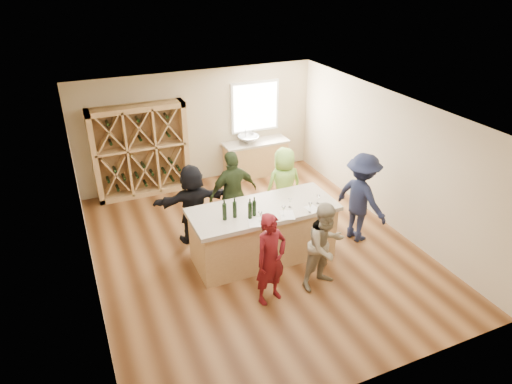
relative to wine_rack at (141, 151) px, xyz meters
name	(u,v)px	position (x,y,z in m)	size (l,w,h in m)	color
floor	(255,251)	(1.50, -3.27, -1.15)	(6.00, 7.00, 0.10)	brown
ceiling	(255,109)	(1.50, -3.27, 1.75)	(6.00, 7.00, 0.10)	white
wall_back	(198,127)	(1.50, 0.28, 0.30)	(6.00, 0.10, 2.80)	#BEAB8A
wall_front	(373,306)	(1.50, -6.82, 0.30)	(6.00, 0.10, 2.80)	#BEAB8A
wall_left	(81,220)	(-1.55, -3.27, 0.30)	(0.10, 7.00, 2.80)	#BEAB8A
wall_right	(390,159)	(4.55, -3.27, 0.30)	(0.10, 7.00, 2.80)	#BEAB8A
window_frame	(255,107)	(3.00, 0.20, 0.65)	(1.30, 0.06, 1.30)	white
window_pane	(256,107)	(3.00, 0.17, 0.65)	(1.18, 0.01, 1.18)	white
wine_rack	(141,151)	(0.00, 0.00, 0.00)	(2.20, 0.45, 2.20)	tan
back_counter_base	(256,159)	(2.90, -0.07, -0.67)	(1.60, 0.58, 0.86)	tan
back_counter_top	(256,143)	(2.90, -0.07, -0.21)	(1.70, 0.62, 0.06)	#B6A995
sink	(248,139)	(2.70, -0.07, -0.09)	(0.54, 0.54, 0.19)	silver
faucet	(246,135)	(2.70, 0.11, -0.03)	(0.02, 0.02, 0.30)	silver
tasting_counter_base	(263,234)	(1.53, -3.57, -0.60)	(2.60, 1.00, 1.00)	tan
tasting_counter_top	(264,209)	(1.53, -3.57, -0.06)	(2.72, 1.12, 0.08)	#B6A995
wine_bottle_a	(225,212)	(0.74, -3.68, 0.13)	(0.08, 0.08, 0.31)	black
wine_bottle_c	(235,210)	(0.93, -3.67, 0.13)	(0.07, 0.07, 0.30)	black
wine_bottle_d	(250,211)	(1.16, -3.82, 0.13)	(0.08, 0.08, 0.31)	black
wine_bottle_e	(254,208)	(1.27, -3.76, 0.12)	(0.07, 0.07, 0.29)	black
wine_glass_a	(260,217)	(1.27, -3.99, 0.08)	(0.07, 0.07, 0.19)	white
wine_glass_b	(283,211)	(1.73, -3.98, 0.08)	(0.07, 0.07, 0.20)	white
wine_glass_c	(310,207)	(2.22, -4.05, 0.08)	(0.07, 0.07, 0.19)	white
wine_glass_d	(290,203)	(1.98, -3.75, 0.06)	(0.06, 0.06, 0.16)	white
wine_glass_e	(318,200)	(2.51, -3.83, 0.06)	(0.06, 0.06, 0.16)	white
tasting_menu_a	(255,222)	(1.19, -3.98, -0.02)	(0.24, 0.33, 0.00)	white
tasting_menu_b	(287,215)	(1.81, -3.98, -0.02)	(0.24, 0.33, 0.00)	white
tasting_menu_c	(313,209)	(2.33, -3.97, -0.02)	(0.21, 0.28, 0.00)	white
person_near_left	(271,259)	(1.14, -4.73, -0.28)	(0.59, 0.43, 1.63)	#590F14
person_near_right	(325,246)	(2.15, -4.74, -0.30)	(0.78, 0.43, 1.60)	gray
person_server	(361,198)	(3.58, -3.72, -0.18)	(1.19, 0.55, 1.85)	#191E38
person_far_mid	(233,193)	(1.35, -2.49, -0.20)	(1.05, 0.54, 1.80)	#263319
person_far_right	(284,185)	(2.51, -2.47, -0.27)	(0.81, 0.53, 1.67)	#8CC64C
person_far_left	(193,204)	(0.51, -2.45, -0.28)	(1.52, 0.55, 1.64)	black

